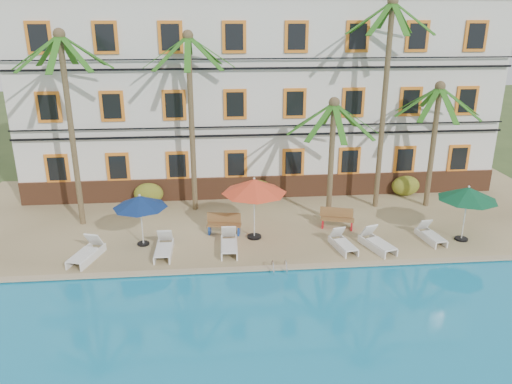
{
  "coord_description": "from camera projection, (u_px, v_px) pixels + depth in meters",
  "views": [
    {
      "loc": [
        -2.7,
        -17.83,
        9.5
      ],
      "look_at": [
        -0.82,
        3.0,
        2.0
      ],
      "focal_mm": 35.0,
      "sensor_mm": 36.0,
      "label": 1
    }
  ],
  "objects": [
    {
      "name": "pool_coping",
      "position": [
        286.0,
        267.0,
        19.21
      ],
      "size": [
        30.0,
        0.35,
        0.06
      ],
      "primitive_type": "cube",
      "color": "tan",
      "rests_on": "pool_deck"
    },
    {
      "name": "umbrella_green",
      "position": [
        468.0,
        194.0,
        20.91
      ],
      "size": [
        2.48,
        2.48,
        2.48
      ],
      "color": "black",
      "rests_on": "pool_deck"
    },
    {
      "name": "lounger_e",
      "position": [
        377.0,
        242.0,
        20.74
      ],
      "size": [
        1.23,
        1.98,
        0.88
      ],
      "color": "white",
      "rests_on": "pool_deck"
    },
    {
      "name": "hotel_building",
      "position": [
        259.0,
        92.0,
        27.7
      ],
      "size": [
        25.4,
        6.44,
        10.22
      ],
      "color": "silver",
      "rests_on": "pool_deck"
    },
    {
      "name": "umbrella_red",
      "position": [
        254.0,
        186.0,
        21.04
      ],
      "size": [
        2.78,
        2.78,
        2.77
      ],
      "color": "black",
      "rests_on": "pool_deck"
    },
    {
      "name": "pool_deck",
      "position": [
        269.0,
        213.0,
        24.8
      ],
      "size": [
        30.0,
        12.0,
        0.25
      ],
      "primitive_type": "cube",
      "color": "tan",
      "rests_on": "ground"
    },
    {
      "name": "lounger_b",
      "position": [
        164.0,
        248.0,
        20.26
      ],
      "size": [
        0.69,
        1.85,
        0.87
      ],
      "color": "white",
      "rests_on": "pool_deck"
    },
    {
      "name": "palm_d",
      "position": [
        386.0,
        81.0,
        23.31
      ],
      "size": [
        4.16,
        4.16,
        10.02
      ],
      "color": "brown",
      "rests_on": "pool_deck"
    },
    {
      "name": "palm_c",
      "position": [
        332.0,
        141.0,
        22.54
      ],
      "size": [
        4.16,
        4.16,
        5.8
      ],
      "color": "brown",
      "rests_on": "pool_deck"
    },
    {
      "name": "pool_ladder",
      "position": [
        279.0,
        270.0,
        19.1
      ],
      "size": [
        0.54,
        0.74,
        0.74
      ],
      "color": "silver",
      "rests_on": "ground"
    },
    {
      "name": "lounger_d",
      "position": [
        343.0,
        243.0,
        20.73
      ],
      "size": [
        0.93,
        1.79,
        0.8
      ],
      "color": "white",
      "rests_on": "pool_deck"
    },
    {
      "name": "lounger_f",
      "position": [
        431.0,
        235.0,
        21.5
      ],
      "size": [
        0.83,
        1.74,
        0.79
      ],
      "color": "white",
      "rests_on": "pool_deck"
    },
    {
      "name": "shrub_right",
      "position": [
        406.0,
        186.0,
        26.71
      ],
      "size": [
        1.5,
        0.9,
        1.1
      ],
      "primitive_type": "ellipsoid",
      "color": "#285A19",
      "rests_on": "pool_deck"
    },
    {
      "name": "swimming_pool",
      "position": [
        319.0,
        380.0,
        13.55
      ],
      "size": [
        26.0,
        12.0,
        0.2
      ],
      "primitive_type": "cube",
      "color": "#1886B4",
      "rests_on": "ground"
    },
    {
      "name": "lounger_c",
      "position": [
        229.0,
        244.0,
        20.58
      ],
      "size": [
        0.73,
        1.91,
        0.89
      ],
      "color": "white",
      "rests_on": "pool_deck"
    },
    {
      "name": "shrub_left",
      "position": [
        149.0,
        194.0,
        25.56
      ],
      "size": [
        1.5,
        0.9,
        1.1
      ],
      "primitive_type": "ellipsoid",
      "color": "#285A19",
      "rests_on": "pool_deck"
    },
    {
      "name": "shrub_mid",
      "position": [
        258.0,
        190.0,
        26.03
      ],
      "size": [
        1.5,
        0.9,
        1.1
      ],
      "primitive_type": "ellipsoid",
      "color": "#285A19",
      "rests_on": "pool_deck"
    },
    {
      "name": "bench_left",
      "position": [
        224.0,
        223.0,
        22.12
      ],
      "size": [
        1.56,
        0.71,
        0.93
      ],
      "color": "olive",
      "rests_on": "pool_deck"
    },
    {
      "name": "ground",
      "position": [
        283.0,
        263.0,
        20.15
      ],
      "size": [
        100.0,
        100.0,
        0.0
      ],
      "primitive_type": "plane",
      "color": "#384C23",
      "rests_on": "ground"
    },
    {
      "name": "lounger_a",
      "position": [
        87.0,
        253.0,
        19.81
      ],
      "size": [
        1.24,
        2.04,
        0.91
      ],
      "color": "white",
      "rests_on": "pool_deck"
    },
    {
      "name": "umbrella_blue",
      "position": [
        140.0,
        202.0,
        20.53
      ],
      "size": [
        2.27,
        2.27,
        2.27
      ],
      "color": "black",
      "rests_on": "pool_deck"
    },
    {
      "name": "palm_e",
      "position": [
        435.0,
        126.0,
        24.12
      ],
      "size": [
        4.16,
        4.16,
        6.27
      ],
      "color": "brown",
      "rests_on": "pool_deck"
    },
    {
      "name": "palm_a",
      "position": [
        68.0,
        105.0,
        21.44
      ],
      "size": [
        4.16,
        4.16,
        8.71
      ],
      "color": "brown",
      "rests_on": "pool_deck"
    },
    {
      "name": "palm_b",
      "position": [
        191.0,
        100.0,
        23.2
      ],
      "size": [
        4.16,
        4.16,
        8.58
      ],
      "color": "brown",
      "rests_on": "pool_deck"
    },
    {
      "name": "bench_right",
      "position": [
        338.0,
        218.0,
        22.71
      ],
      "size": [
        1.57,
        0.88,
        0.93
      ],
      "color": "olive",
      "rests_on": "pool_deck"
    }
  ]
}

